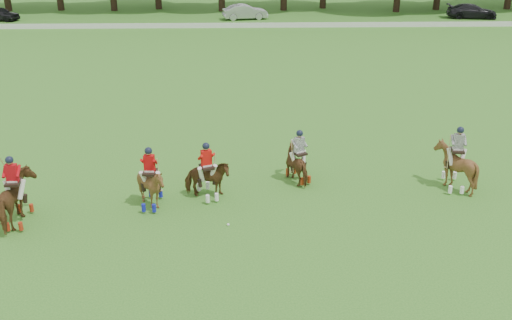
{
  "coord_description": "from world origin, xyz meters",
  "views": [
    {
      "loc": [
        1.83,
        -14.7,
        9.58
      ],
      "look_at": [
        2.37,
        4.2,
        1.4
      ],
      "focal_mm": 40.0,
      "sensor_mm": 36.0,
      "label": 1
    }
  ],
  "objects_px": {
    "car_right": "(472,11)",
    "polo_stripe_b": "(455,166)",
    "car_mid": "(245,12)",
    "polo_ball": "(228,225)",
    "polo_red_b": "(207,179)",
    "polo_red_c": "(151,186)",
    "polo_stripe_a": "(299,163)",
    "polo_red_a": "(17,199)"
  },
  "relations": [
    {
      "from": "car_right",
      "to": "polo_stripe_b",
      "type": "height_order",
      "value": "polo_stripe_b"
    },
    {
      "from": "car_mid",
      "to": "polo_stripe_b",
      "type": "height_order",
      "value": "polo_stripe_b"
    },
    {
      "from": "polo_ball",
      "to": "polo_red_b",
      "type": "bearing_deg",
      "value": 110.35
    },
    {
      "from": "polo_red_c",
      "to": "polo_ball",
      "type": "height_order",
      "value": "polo_red_c"
    },
    {
      "from": "car_mid",
      "to": "polo_red_b",
      "type": "distance_m",
      "value": 38.51
    },
    {
      "from": "polo_stripe_a",
      "to": "polo_stripe_b",
      "type": "xyz_separation_m",
      "value": [
        5.81,
        -0.76,
        0.16
      ]
    },
    {
      "from": "polo_ball",
      "to": "polo_red_c",
      "type": "bearing_deg",
      "value": 151.23
    },
    {
      "from": "car_mid",
      "to": "polo_red_c",
      "type": "relative_size",
      "value": 1.94
    },
    {
      "from": "polo_red_b",
      "to": "polo_stripe_b",
      "type": "height_order",
      "value": "polo_stripe_b"
    },
    {
      "from": "car_mid",
      "to": "polo_stripe_a",
      "type": "xyz_separation_m",
      "value": [
        1.65,
        -37.15,
        0.02
      ]
    },
    {
      "from": "polo_red_a",
      "to": "polo_red_b",
      "type": "distance_m",
      "value": 6.45
    },
    {
      "from": "car_right",
      "to": "polo_ball",
      "type": "xyz_separation_m",
      "value": [
        -23.59,
        -40.58,
        -0.65
      ]
    },
    {
      "from": "polo_stripe_b",
      "to": "polo_red_b",
      "type": "bearing_deg",
      "value": -176.57
    },
    {
      "from": "polo_stripe_a",
      "to": "polo_red_b",
      "type": "bearing_deg",
      "value": -159.19
    },
    {
      "from": "polo_red_b",
      "to": "polo_red_c",
      "type": "height_order",
      "value": "polo_red_c"
    },
    {
      "from": "polo_stripe_a",
      "to": "car_right",
      "type": "bearing_deg",
      "value": 60.62
    },
    {
      "from": "polo_red_a",
      "to": "polo_red_b",
      "type": "relative_size",
      "value": 1.38
    },
    {
      "from": "polo_red_a",
      "to": "polo_stripe_b",
      "type": "relative_size",
      "value": 1.21
    },
    {
      "from": "polo_red_b",
      "to": "car_mid",
      "type": "bearing_deg",
      "value": 87.31
    },
    {
      "from": "polo_red_b",
      "to": "polo_ball",
      "type": "xyz_separation_m",
      "value": [
        0.78,
        -2.12,
        -0.71
      ]
    },
    {
      "from": "car_right",
      "to": "polo_red_c",
      "type": "xyz_separation_m",
      "value": [
        -26.31,
        -39.09,
        0.11
      ]
    },
    {
      "from": "polo_red_a",
      "to": "polo_stripe_a",
      "type": "xyz_separation_m",
      "value": [
        9.68,
        3.02,
        -0.15
      ]
    },
    {
      "from": "polo_red_a",
      "to": "polo_ball",
      "type": "bearing_deg",
      "value": -3.33
    },
    {
      "from": "car_mid",
      "to": "polo_stripe_b",
      "type": "relative_size",
      "value": 1.79
    },
    {
      "from": "car_right",
      "to": "polo_stripe_a",
      "type": "relative_size",
      "value": 2.28
    },
    {
      "from": "car_right",
      "to": "polo_stripe_b",
      "type": "xyz_separation_m",
      "value": [
        -15.11,
        -37.91,
        0.2
      ]
    },
    {
      "from": "polo_red_b",
      "to": "polo_stripe_a",
      "type": "bearing_deg",
      "value": 20.81
    },
    {
      "from": "car_right",
      "to": "polo_stripe_b",
      "type": "distance_m",
      "value": 40.81
    },
    {
      "from": "polo_red_c",
      "to": "polo_stripe_b",
      "type": "bearing_deg",
      "value": 6.01
    },
    {
      "from": "polo_stripe_b",
      "to": "polo_red_c",
      "type": "bearing_deg",
      "value": -173.99
    },
    {
      "from": "polo_stripe_a",
      "to": "polo_ball",
      "type": "distance_m",
      "value": 4.4
    },
    {
      "from": "polo_red_a",
      "to": "polo_red_c",
      "type": "distance_m",
      "value": 4.42
    },
    {
      "from": "car_right",
      "to": "polo_red_a",
      "type": "height_order",
      "value": "polo_red_a"
    },
    {
      "from": "car_right",
      "to": "polo_red_b",
      "type": "relative_size",
      "value": 2.23
    },
    {
      "from": "car_right",
      "to": "polo_ball",
      "type": "relative_size",
      "value": 53.26
    },
    {
      "from": "car_right",
      "to": "polo_red_a",
      "type": "distance_m",
      "value": 50.5
    },
    {
      "from": "polo_red_a",
      "to": "polo_stripe_b",
      "type": "bearing_deg",
      "value": 8.32
    },
    {
      "from": "polo_red_a",
      "to": "polo_red_c",
      "type": "xyz_separation_m",
      "value": [
        4.29,
        1.08,
        -0.09
      ]
    },
    {
      "from": "polo_red_b",
      "to": "polo_ball",
      "type": "height_order",
      "value": "polo_red_b"
    },
    {
      "from": "polo_red_b",
      "to": "polo_stripe_a",
      "type": "relative_size",
      "value": 1.02
    },
    {
      "from": "polo_stripe_a",
      "to": "polo_ball",
      "type": "bearing_deg",
      "value": -127.94
    },
    {
      "from": "car_mid",
      "to": "polo_stripe_a",
      "type": "relative_size",
      "value": 2.08
    }
  ]
}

